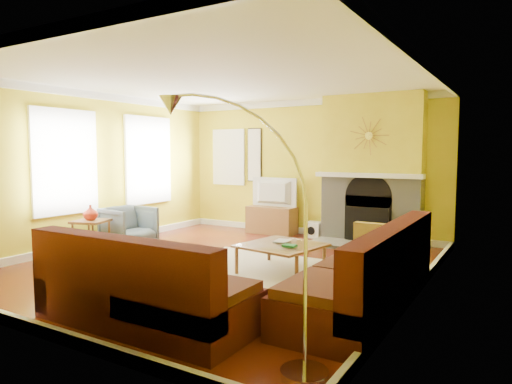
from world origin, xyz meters
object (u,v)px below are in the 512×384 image
Objects in this scene: armchair at (129,227)px; coffee_table at (281,258)px; media_console at (272,220)px; arc_lamp at (238,229)px; side_table at (91,237)px; sectional_sofa at (257,258)px.

coffee_table is at bearing -85.43° from armchair.
arc_lamp reaches higher than media_console.
media_console is 1.29× the size of armchair.
media_console is at bearing 62.27° from side_table.
sectional_sofa is at bearing -103.31° from armchair.
media_console is 5.80m from arc_lamp.
armchair reaches higher than media_console.
armchair is at bearing -121.92° from media_console.
armchair is (-3.10, 0.14, 0.16)m from coffee_table.
armchair is 0.37× the size of arc_lamp.
armchair is 0.72m from side_table.
side_table is at bearing 171.07° from sectional_sofa.
sectional_sofa is 3.58m from armchair.
sectional_sofa is 3.42× the size of media_console.
coffee_table is 1.82× the size of side_table.
coffee_table is 1.00× the size of media_console.
arc_lamp is at bearing -69.48° from coffee_table.
side_table is (-0.13, -0.70, -0.08)m from armchair.
arc_lamp is at bearing -64.28° from sectional_sofa.
sectional_sofa is at bearing -8.93° from side_table.
armchair is 1.41× the size of side_table.
coffee_table is 3.02m from media_console.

